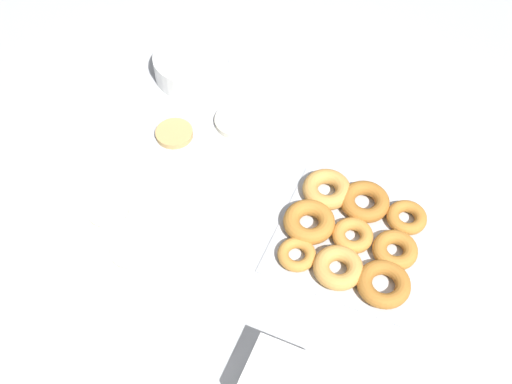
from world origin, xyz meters
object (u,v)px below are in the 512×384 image
object	(u,v)px
pancake_1	(174,133)
pancake_0	(132,249)
container_stack	(279,384)
batter_bowl	(191,65)
donut_tray	(351,234)
pancake_2	(237,121)
pancake_3	(108,209)

from	to	relation	value
pancake_1	pancake_0	bearing A→B (deg)	-168.07
pancake_1	container_stack	bearing A→B (deg)	-135.73
pancake_1	batter_bowl	bearing A→B (deg)	15.17
pancake_0	donut_tray	world-z (taller)	donut_tray
container_stack	pancake_2	bearing A→B (deg)	30.91
pancake_0	pancake_1	world-z (taller)	pancake_1
pancake_0	container_stack	size ratio (longest dim) A/B	0.76
donut_tray	pancake_3	bearing A→B (deg)	105.44
donut_tray	container_stack	distance (m)	0.37
pancake_0	pancake_1	size ratio (longest dim) A/B	1.04
pancake_0	container_stack	xyz separation A→B (m)	(-0.16, -0.40, 0.04)
pancake_1	donut_tray	xyz separation A→B (m)	(-0.11, -0.48, 0.01)
container_stack	batter_bowl	bearing A→B (deg)	37.34
pancake_2	batter_bowl	xyz separation A→B (m)	(0.11, 0.18, 0.02)
pancake_2	donut_tray	bearing A→B (deg)	-120.14
pancake_2	batter_bowl	distance (m)	0.21
donut_tray	container_stack	bearing A→B (deg)	177.59
container_stack	pancake_1	bearing A→B (deg)	44.27
pancake_1	donut_tray	bearing A→B (deg)	-103.08
batter_bowl	pancake_1	bearing A→B (deg)	-164.83
pancake_0	donut_tray	distance (m)	0.47
pancake_0	pancake_2	distance (m)	0.42
pancake_2	donut_tray	distance (m)	0.42
donut_tray	pancake_2	bearing A→B (deg)	59.86
pancake_0	donut_tray	xyz separation A→B (m)	(0.21, -0.42, 0.01)
pancake_1	container_stack	world-z (taller)	container_stack
pancake_3	container_stack	world-z (taller)	container_stack
batter_bowl	container_stack	xyz separation A→B (m)	(-0.69, -0.52, 0.01)
pancake_3	batter_bowl	bearing A→B (deg)	3.00
batter_bowl	container_stack	world-z (taller)	container_stack
pancake_3	batter_bowl	world-z (taller)	batter_bowl
pancake_2	container_stack	size ratio (longest dim) A/B	0.89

